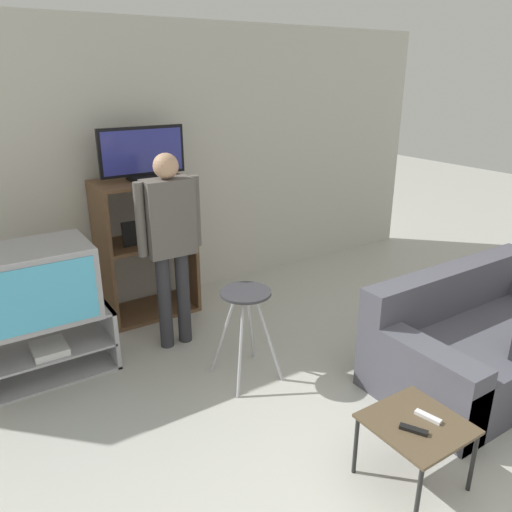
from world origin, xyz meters
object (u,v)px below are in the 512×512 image
Objects in this scene: tv_stand at (48,347)px; television_main at (38,283)px; remote_control_white at (428,417)px; remote_control_black at (414,430)px; couch at (482,343)px; person_standing_adult at (170,234)px; snack_table at (416,429)px; television_flat at (142,155)px; folding_stool at (246,308)px; media_shelf at (146,247)px.

tv_stand is 1.26× the size of television_main.
television_main is at bearing 111.56° from remote_control_white.
couch reaches higher than remote_control_black.
person_standing_adult reaches higher than tv_stand.
remote_control_black is at bearing -153.33° from snack_table.
television_main is at bearing -151.06° from television_flat.
snack_table is (1.44, -2.20, -0.39)m from television_main.
television_main is 0.43× the size of couch.
television_main is 2.64m from remote_control_black.
folding_stool is (1.22, -0.81, 0.33)m from tv_stand.
folding_stool is at bearing 147.91° from couch.
media_shelf is at bearing 97.70° from folding_stool.
folding_stool is 0.44× the size of person_standing_adult.
person_standing_adult is (-0.53, 2.11, 0.56)m from remote_control_white.
tv_stand is 2.67m from remote_control_white.
television_flat is 5.26× the size of remote_control_black.
television_main reaches higher than folding_stool.
person_standing_adult is at bearing 102.20° from snack_table.
television_flat is 1.57× the size of snack_table.
snack_table is 0.09m from remote_control_white.
remote_control_white is (0.07, -0.01, 0.05)m from snack_table.
snack_table is 3.36× the size of remote_control_black.
media_shelf reaches higher than television_main.
television_main is 0.99× the size of television_flat.
couch is at bearing 8.01° from remote_control_white.
television_flat is at bearing 96.31° from folding_stool.
television_flat is at bearing 86.26° from remote_control_white.
snack_table is 0.10m from remote_control_black.
television_flat is 3.03m from remote_control_black.
remote_control_black and remote_control_white have the same top height.
television_flat is at bearing 66.96° from remote_control_black.
media_shelf is at bearing 67.66° from remote_control_black.
media_shelf reaches higher than tv_stand.
media_shelf is at bearing 98.41° from snack_table.
television_main is 0.47× the size of person_standing_adult.
remote_control_black is 1.42m from couch.
television_flat is at bearing 29.31° from tv_stand.
remote_control_black is (0.30, -2.82, -1.07)m from television_flat.
folding_stool is (1.22, -0.83, -0.18)m from television_main.
television_main is 3.25m from couch.
couch is (2.70, -1.75, -0.48)m from television_main.
television_main is at bearing 174.74° from person_standing_adult.
person_standing_adult is at bearing -96.57° from television_flat.
tv_stand is 3.21m from couch.
couch is (1.48, -0.93, -0.30)m from folding_stool.
television_main reaches higher than couch.
television_flat is 0.43× the size of couch.
television_main is 1.07× the size of folding_stool.
media_shelf reaches higher than folding_stool.
remote_control_white is (1.52, -2.21, -0.34)m from television_main.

